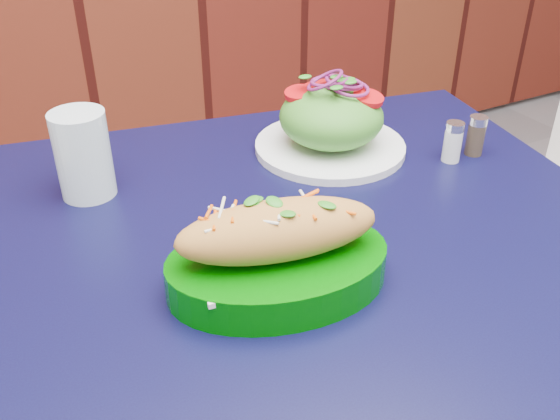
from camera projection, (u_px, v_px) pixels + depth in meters
cafe_table at (320, 298)px, 0.79m from camera, size 0.94×0.94×0.75m
banh_mi_basket at (278, 253)px, 0.65m from camera, size 0.27×0.21×0.11m
salad_plate at (331, 122)px, 0.93m from camera, size 0.23×0.23×0.12m
water_glass at (83, 155)px, 0.81m from camera, size 0.07×0.07×0.12m
salt_shaker at (453, 142)px, 0.91m from camera, size 0.03×0.03×0.06m
pepper_shaker at (476, 136)px, 0.93m from camera, size 0.03×0.03×0.06m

